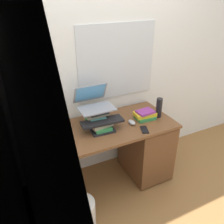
{
  "coord_description": "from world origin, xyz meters",
  "views": [
    {
      "loc": [
        -0.89,
        -1.89,
        2.01
      ],
      "look_at": [
        0.03,
        -0.04,
        0.92
      ],
      "focal_mm": 38.43,
      "sensor_mm": 36.0,
      "label": 1
    }
  ],
  "objects_px": {
    "book_stack_tall": "(97,118)",
    "laptop": "(94,102)",
    "keyboard": "(102,122)",
    "mug": "(59,130)",
    "book_stack_side": "(145,115)",
    "water_bottle": "(159,108)",
    "computer_mouse": "(132,122)",
    "wastebasket": "(81,215)",
    "desk": "(137,146)",
    "book_stack_keyboard_riser": "(102,127)",
    "cell_phone": "(144,130)"
  },
  "relations": [
    {
      "from": "wastebasket",
      "to": "book_stack_keyboard_riser",
      "type": "bearing_deg",
      "value": 43.79
    },
    {
      "from": "book_stack_keyboard_riser",
      "to": "keyboard",
      "type": "bearing_deg",
      "value": 25.8
    },
    {
      "from": "book_stack_keyboard_riser",
      "to": "water_bottle",
      "type": "bearing_deg",
      "value": -1.02
    },
    {
      "from": "book_stack_keyboard_riser",
      "to": "water_bottle",
      "type": "height_order",
      "value": "water_bottle"
    },
    {
      "from": "book_stack_keyboard_riser",
      "to": "cell_phone",
      "type": "relative_size",
      "value": 1.77
    },
    {
      "from": "desk",
      "to": "water_bottle",
      "type": "height_order",
      "value": "water_bottle"
    },
    {
      "from": "book_stack_side",
      "to": "mug",
      "type": "xyz_separation_m",
      "value": [
        -0.91,
        0.1,
        0.0
      ]
    },
    {
      "from": "cell_phone",
      "to": "keyboard",
      "type": "bearing_deg",
      "value": 174.01
    },
    {
      "from": "book_stack_tall",
      "to": "water_bottle",
      "type": "height_order",
      "value": "water_bottle"
    },
    {
      "from": "book_stack_tall",
      "to": "computer_mouse",
      "type": "bearing_deg",
      "value": -21.57
    },
    {
      "from": "book_stack_tall",
      "to": "laptop",
      "type": "distance_m",
      "value": 0.16
    },
    {
      "from": "keyboard",
      "to": "wastebasket",
      "type": "bearing_deg",
      "value": -132.88
    },
    {
      "from": "mug",
      "to": "water_bottle",
      "type": "distance_m",
      "value": 1.07
    },
    {
      "from": "keyboard",
      "to": "mug",
      "type": "bearing_deg",
      "value": 167.49
    },
    {
      "from": "water_bottle",
      "to": "book_stack_tall",
      "type": "bearing_deg",
      "value": 169.36
    },
    {
      "from": "book_stack_side",
      "to": "computer_mouse",
      "type": "relative_size",
      "value": 2.24
    },
    {
      "from": "wastebasket",
      "to": "keyboard",
      "type": "bearing_deg",
      "value": 43.61
    },
    {
      "from": "book_stack_tall",
      "to": "wastebasket",
      "type": "height_order",
      "value": "book_stack_tall"
    },
    {
      "from": "desk",
      "to": "cell_phone",
      "type": "distance_m",
      "value": 0.4
    },
    {
      "from": "desk",
      "to": "wastebasket",
      "type": "relative_size",
      "value": 4.58
    },
    {
      "from": "book_stack_side",
      "to": "book_stack_tall",
      "type": "bearing_deg",
      "value": 169.19
    },
    {
      "from": "laptop",
      "to": "wastebasket",
      "type": "xyz_separation_m",
      "value": [
        -0.39,
        -0.56,
        -0.83
      ]
    },
    {
      "from": "laptop",
      "to": "wastebasket",
      "type": "height_order",
      "value": "laptop"
    },
    {
      "from": "book_stack_tall",
      "to": "wastebasket",
      "type": "distance_m",
      "value": 0.93
    },
    {
      "from": "mug",
      "to": "wastebasket",
      "type": "relative_size",
      "value": 0.36
    },
    {
      "from": "keyboard",
      "to": "water_bottle",
      "type": "xyz_separation_m",
      "value": [
        0.66,
        -0.01,
        0.01
      ]
    },
    {
      "from": "desk",
      "to": "book_stack_keyboard_riser",
      "type": "xyz_separation_m",
      "value": [
        -0.44,
        -0.02,
        0.38
      ]
    },
    {
      "from": "wastebasket",
      "to": "desk",
      "type": "bearing_deg",
      "value": 25.57
    },
    {
      "from": "computer_mouse",
      "to": "water_bottle",
      "type": "distance_m",
      "value": 0.35
    },
    {
      "from": "book_stack_tall",
      "to": "book_stack_keyboard_riser",
      "type": "bearing_deg",
      "value": -87.83
    },
    {
      "from": "water_bottle",
      "to": "wastebasket",
      "type": "distance_m",
      "value": 1.32
    },
    {
      "from": "computer_mouse",
      "to": "mug",
      "type": "bearing_deg",
      "value": 169.48
    },
    {
      "from": "book_stack_side",
      "to": "laptop",
      "type": "distance_m",
      "value": 0.58
    },
    {
      "from": "desk",
      "to": "book_stack_keyboard_riser",
      "type": "relative_size",
      "value": 5.78
    },
    {
      "from": "book_stack_keyboard_riser",
      "to": "computer_mouse",
      "type": "distance_m",
      "value": 0.33
    },
    {
      "from": "book_stack_side",
      "to": "computer_mouse",
      "type": "height_order",
      "value": "book_stack_side"
    },
    {
      "from": "book_stack_tall",
      "to": "book_stack_keyboard_riser",
      "type": "distance_m",
      "value": 0.12
    },
    {
      "from": "desk",
      "to": "computer_mouse",
      "type": "xyz_separation_m",
      "value": [
        -0.11,
        -0.04,
        0.36
      ]
    },
    {
      "from": "keyboard",
      "to": "mug",
      "type": "relative_size",
      "value": 3.8
    },
    {
      "from": "book_stack_tall",
      "to": "keyboard",
      "type": "distance_m",
      "value": 0.11
    },
    {
      "from": "book_stack_keyboard_riser",
      "to": "keyboard",
      "type": "relative_size",
      "value": 0.57
    },
    {
      "from": "keyboard",
      "to": "cell_phone",
      "type": "xyz_separation_m",
      "value": [
        0.38,
        -0.18,
        -0.09
      ]
    },
    {
      "from": "book_stack_side",
      "to": "mug",
      "type": "relative_size",
      "value": 2.1
    },
    {
      "from": "computer_mouse",
      "to": "laptop",
      "type": "bearing_deg",
      "value": 149.24
    },
    {
      "from": "desk",
      "to": "keyboard",
      "type": "relative_size",
      "value": 3.31
    },
    {
      "from": "mug",
      "to": "cell_phone",
      "type": "xyz_separation_m",
      "value": [
        0.77,
        -0.3,
        -0.04
      ]
    },
    {
      "from": "computer_mouse",
      "to": "mug",
      "type": "height_order",
      "value": "mug"
    },
    {
      "from": "computer_mouse",
      "to": "mug",
      "type": "xyz_separation_m",
      "value": [
        -0.72,
        0.13,
        0.03
      ]
    },
    {
      "from": "book_stack_side",
      "to": "computer_mouse",
      "type": "bearing_deg",
      "value": -169.61
    },
    {
      "from": "book_stack_keyboard_riser",
      "to": "cell_phone",
      "type": "xyz_separation_m",
      "value": [
        0.38,
        -0.18,
        -0.04
      ]
    }
  ]
}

